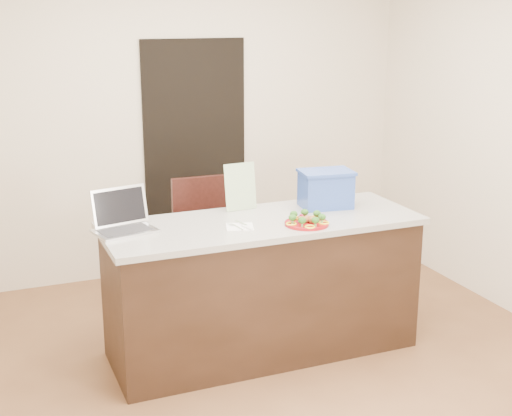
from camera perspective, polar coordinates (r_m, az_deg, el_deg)
name	(u,v)px	position (r m, az deg, el deg)	size (l,w,h in m)	color
ground	(277,366)	(4.74, 1.69, -12.51)	(4.00, 4.00, 0.00)	brown
room_shell	(279,117)	(4.22, 1.86, 7.26)	(4.00, 4.00, 4.00)	white
doorway	(196,157)	(6.19, -4.86, 4.09)	(0.90, 0.02, 2.00)	black
island	(262,286)	(4.75, 0.50, -6.27)	(2.06, 0.76, 0.92)	black
plate	(307,223)	(4.50, 4.07, -1.22)	(0.28, 0.28, 0.02)	maroon
meatballs	(307,219)	(4.50, 4.08, -0.87)	(0.11, 0.10, 0.04)	brown
broccoli	(307,216)	(4.49, 4.08, -0.68)	(0.23, 0.24, 0.04)	#1B4612
pepper_rings	(307,222)	(4.50, 4.08, -1.10)	(0.27, 0.27, 0.01)	yellow
napkin	(240,227)	(4.44, -1.31, -1.53)	(0.17, 0.17, 0.01)	silver
fork	(236,226)	(4.44, -1.60, -1.45)	(0.04, 0.16, 0.00)	silver
knife	(245,226)	(4.43, -0.86, -1.46)	(0.05, 0.21, 0.01)	silver
yogurt_bottle	(301,220)	(4.50, 3.64, -1.00)	(0.03, 0.03, 0.07)	silver
laptop	(122,219)	(4.45, -10.63, -0.87)	(0.40, 0.35, 0.25)	silver
leaflet	(240,187)	(4.80, -1.26, 1.72)	(0.22, 0.00, 0.32)	silver
blue_box	(326,189)	(4.89, 5.60, 1.55)	(0.39, 0.30, 0.26)	#2B499E
chair	(205,234)	(5.48, -4.10, -2.12)	(0.45, 0.45, 1.00)	#361410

